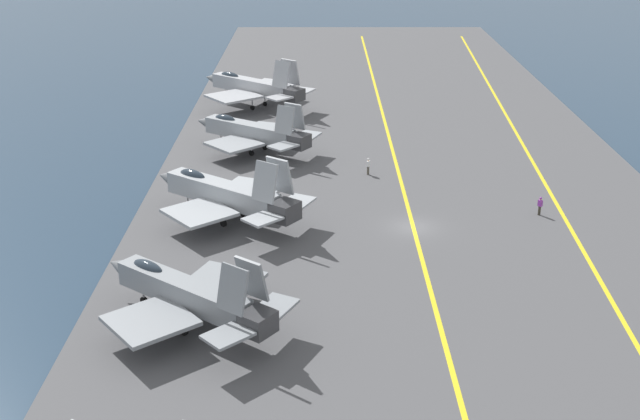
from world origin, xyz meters
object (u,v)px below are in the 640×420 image
parked_jet_fifth (253,86)px  crew_white_vest (368,166)px  parked_jet_fourth (252,132)px  crew_purple_vest (540,205)px  parked_jet_second (187,293)px  parked_jet_third (225,194)px

parked_jet_fifth → crew_white_vest: bearing=-152.6°
parked_jet_fourth → crew_purple_vest: parked_jet_fourth is taller
parked_jet_fourth → crew_purple_vest: (-18.14, -27.11, -1.35)m
parked_jet_second → parked_jet_fifth: size_ratio=0.92×
parked_jet_second → parked_jet_fourth: bearing=-2.2°
crew_white_vest → crew_purple_vest: (-10.64, -14.76, -0.02)m
parked_jet_fifth → crew_purple_vest: size_ratio=9.08×
parked_jet_second → parked_jet_third: (18.07, -0.59, 0.09)m
parked_jet_fourth → crew_purple_vest: 32.65m
crew_purple_vest → parked_jet_fourth: bearing=56.2°
parked_jet_third → crew_purple_vest: (0.98, -27.98, -1.49)m
crew_purple_vest → crew_white_vest: bearing=54.2°
parked_jet_second → parked_jet_fourth: size_ratio=0.97×
parked_jet_second → crew_white_vest: bearing=-24.9°
parked_jet_third → crew_white_vest: 17.66m
parked_jet_third → crew_white_vest: bearing=-48.7°
crew_white_vest → crew_purple_vest: crew_white_vest is taller
parked_jet_fifth → crew_purple_vest: 46.57m
parked_jet_third → crew_white_vest: size_ratio=8.62×
parked_jet_second → crew_white_vest: (29.69, -13.80, -1.38)m
parked_jet_second → parked_jet_third: size_ratio=0.94×
parked_jet_third → parked_jet_fifth: bearing=0.6°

